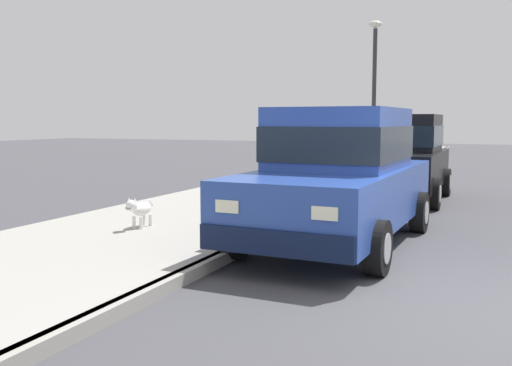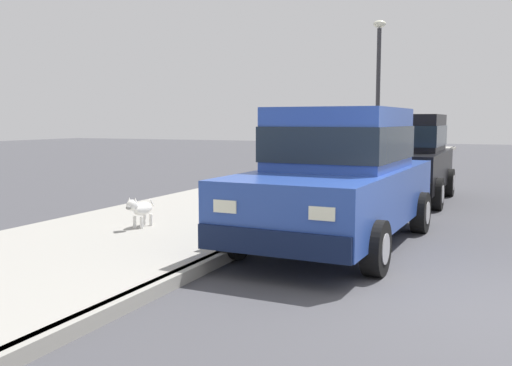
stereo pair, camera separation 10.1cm
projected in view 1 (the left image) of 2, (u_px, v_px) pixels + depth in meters
ground_plane at (506, 311)px, 5.29m from camera, size 80.00×80.00×0.00m
curb at (201, 268)px, 6.54m from camera, size 0.16×64.00×0.14m
sidewalk at (76, 254)px, 7.25m from camera, size 3.60×64.00×0.14m
car_blue_sedan at (339, 175)px, 8.06m from camera, size 2.14×4.66×1.92m
car_black_hatchback at (401, 156)px, 12.64m from camera, size 1.96×3.80×1.88m
dog_white at (140, 209)px, 8.60m from camera, size 0.23×0.76×0.49m
fire_hydrant at (311, 183)px, 11.70m from camera, size 0.34×0.24×0.72m
street_lamp at (374, 80)px, 16.37m from camera, size 0.36×0.36×4.42m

